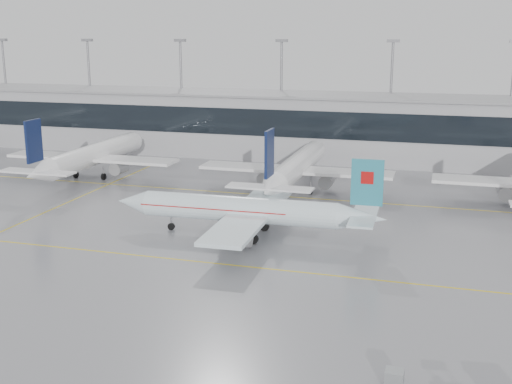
% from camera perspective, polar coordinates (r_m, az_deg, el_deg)
% --- Properties ---
extents(ground, '(320.00, 320.00, 0.00)m').
position_cam_1_polar(ground, '(67.93, -2.86, -6.43)').
color(ground, gray).
rests_on(ground, ground).
extents(taxi_line_main, '(120.00, 0.25, 0.01)m').
position_cam_1_polar(taxi_line_main, '(67.93, -2.86, -6.43)').
color(taxi_line_main, yellow).
rests_on(taxi_line_main, ground).
extents(taxi_line_north, '(120.00, 0.25, 0.01)m').
position_cam_1_polar(taxi_line_north, '(95.51, 3.03, -0.43)').
color(taxi_line_north, yellow).
rests_on(taxi_line_north, ground).
extents(taxi_line_cross, '(0.25, 60.00, 0.01)m').
position_cam_1_polar(taxi_line_cross, '(93.86, -17.33, -1.31)').
color(taxi_line_cross, yellow).
rests_on(taxi_line_cross, ground).
extents(terminal, '(180.00, 15.00, 12.00)m').
position_cam_1_polar(terminal, '(125.18, 6.47, 5.71)').
color(terminal, '#A1A1A5').
rests_on(terminal, ground).
extents(terminal_glass, '(180.00, 0.20, 5.00)m').
position_cam_1_polar(terminal_glass, '(117.61, 5.85, 5.94)').
color(terminal_glass, black).
rests_on(terminal_glass, ground).
extents(terminal_roof, '(182.00, 16.00, 0.40)m').
position_cam_1_polar(terminal_roof, '(124.46, 6.55, 8.53)').
color(terminal_roof, gray).
rests_on(terminal_roof, ground).
extents(light_masts, '(156.40, 1.00, 22.60)m').
position_cam_1_polar(light_masts, '(130.26, 7.02, 9.26)').
color(light_masts, gray).
rests_on(light_masts, ground).
extents(air_canada_jet, '(33.17, 25.58, 10.07)m').
position_cam_1_polar(air_canada_jet, '(76.02, -0.56, -1.71)').
color(air_canada_jet, white).
rests_on(air_canada_jet, ground).
extents(parked_jet_b, '(29.64, 36.96, 11.72)m').
position_cam_1_polar(parked_jet_b, '(111.10, -14.36, 3.14)').
color(parked_jet_b, white).
rests_on(parked_jet_b, ground).
extents(parked_jet_c, '(29.64, 36.96, 11.72)m').
position_cam_1_polar(parked_jet_c, '(98.19, 3.56, 2.18)').
color(parked_jet_c, white).
rests_on(parked_jet_c, ground).
extents(gse_unit, '(1.30, 1.21, 1.26)m').
position_cam_1_polar(gse_unit, '(46.58, 12.19, -15.92)').
color(gse_unit, gray).
rests_on(gse_unit, ground).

